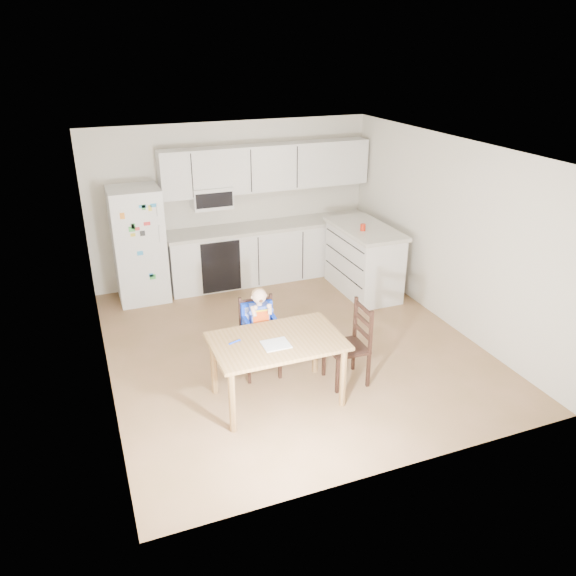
# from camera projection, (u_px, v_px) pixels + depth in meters

# --- Properties ---
(room) EXTENTS (4.52, 5.01, 2.51)m
(room) POSITION_uv_depth(u_px,v_px,m) (277.00, 241.00, 7.16)
(room) COLOR brown
(room) RESTS_ON ground
(refrigerator) EXTENTS (0.72, 0.70, 1.70)m
(refrigerator) POSITION_uv_depth(u_px,v_px,m) (139.00, 245.00, 8.23)
(refrigerator) COLOR silver
(refrigerator) RESTS_ON ground
(kitchen_run) EXTENTS (3.37, 0.62, 2.15)m
(kitchen_run) POSITION_uv_depth(u_px,v_px,m) (268.00, 226.00, 8.98)
(kitchen_run) COLOR silver
(kitchen_run) RESTS_ON ground
(kitchen_island) EXTENTS (0.74, 1.41, 1.04)m
(kitchen_island) POSITION_uv_depth(u_px,v_px,m) (363.00, 259.00, 8.60)
(kitchen_island) COLOR silver
(kitchen_island) RESTS_ON ground
(red_cup) EXTENTS (0.08, 0.08, 0.10)m
(red_cup) POSITION_uv_depth(u_px,v_px,m) (363.00, 227.00, 8.22)
(red_cup) COLOR red
(red_cup) RESTS_ON kitchen_island
(dining_table) EXTENTS (1.37, 0.88, 0.74)m
(dining_table) POSITION_uv_depth(u_px,v_px,m) (277.00, 348.00, 5.91)
(dining_table) COLOR brown
(dining_table) RESTS_ON ground
(napkin) EXTENTS (0.28, 0.24, 0.01)m
(napkin) POSITION_uv_depth(u_px,v_px,m) (276.00, 344.00, 5.76)
(napkin) COLOR #B4B4B9
(napkin) RESTS_ON dining_table
(toddler_spoon) EXTENTS (0.12, 0.06, 0.02)m
(toddler_spoon) POSITION_uv_depth(u_px,v_px,m) (234.00, 342.00, 5.80)
(toddler_spoon) COLOR #0D33D4
(toddler_spoon) RESTS_ON dining_table
(chair_booster) EXTENTS (0.43, 0.43, 1.08)m
(chair_booster) POSITION_uv_depth(u_px,v_px,m) (259.00, 322.00, 6.42)
(chair_booster) COLOR black
(chair_booster) RESTS_ON ground
(chair_side) EXTENTS (0.43, 0.43, 0.95)m
(chair_side) POSITION_uv_depth(u_px,v_px,m) (355.00, 338.00, 6.30)
(chair_side) COLOR black
(chair_side) RESTS_ON ground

